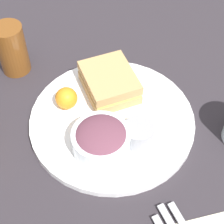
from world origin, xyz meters
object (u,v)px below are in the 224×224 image
salad_bowl (101,139)px  drink_glass (12,49)px  plate (112,121)px  dressing_cup (139,134)px  sandwich (109,82)px

salad_bowl → drink_glass: drink_glass is taller
plate → salad_bowl: salad_bowl is taller
plate → dressing_cup: bearing=-151.0°
sandwich → drink_glass: drink_glass is taller
plate → drink_glass: size_ratio=2.84×
salad_bowl → drink_glass: 0.30m
sandwich → salad_bowl: (-0.14, 0.05, 0.00)m
sandwich → drink_glass: bearing=55.0°
sandwich → plate: bearing=170.0°
drink_glass → dressing_cup: bearing=-142.3°
plate → dressing_cup: 0.08m
salad_bowl → plate: bearing=-29.9°
dressing_cup → salad_bowl: bearing=89.6°
sandwich → drink_glass: size_ratio=1.13×
sandwich → drink_glass: (0.13, 0.19, 0.02)m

